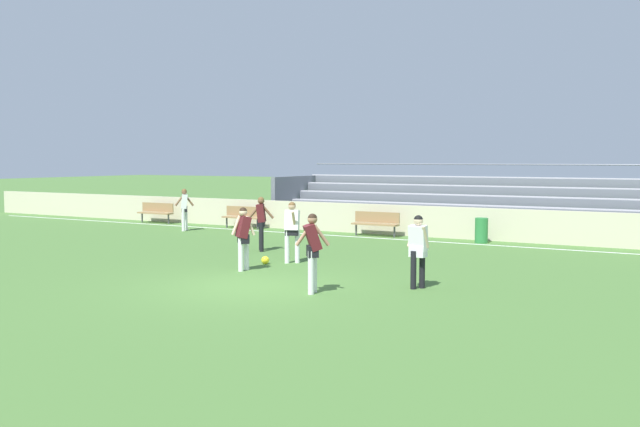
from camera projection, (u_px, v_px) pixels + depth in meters
name	position (u px, v px, depth m)	size (l,w,h in m)	color
ground_plane	(251.00, 286.00, 15.66)	(160.00, 160.00, 0.00)	#477033
field_line_sideline	(416.00, 241.00, 24.42)	(44.00, 0.12, 0.01)	white
sideline_wall	(429.00, 222.00, 25.49)	(48.00, 0.16, 1.14)	beige
bleacher_stand	(508.00, 204.00, 26.71)	(19.29, 4.04, 2.67)	#B2B2B7
bench_far_left	(376.00, 222.00, 25.77)	(1.80, 0.40, 0.90)	#99754C
bench_near_bin	(156.00, 211.00, 31.05)	(1.80, 0.40, 0.90)	#99754C
bench_centre_sideline	(243.00, 215.00, 28.73)	(1.80, 0.40, 0.90)	#99754C
trash_bin	(481.00, 230.00, 23.72)	(0.44, 0.44, 0.86)	#2D7F3D
player_white_on_ball	(292.00, 227.00, 19.08)	(0.47, 0.62, 1.70)	white
player_dark_overlapping	(243.00, 233.00, 17.79)	(0.60, 0.50, 1.64)	white
player_dark_wide_right	(312.00, 246.00, 14.79)	(0.67, 0.54, 1.72)	white
player_dark_trailing_run	(261.00, 219.00, 21.61)	(0.74, 0.47, 1.70)	black
player_white_deep_cover	(184.00, 206.00, 27.66)	(0.70, 0.47, 1.68)	white
player_white_challenging	(418.00, 245.00, 15.32)	(0.48, 0.37, 1.64)	black
soccer_ball	(265.00, 260.00, 18.96)	(0.22, 0.22, 0.22)	yellow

